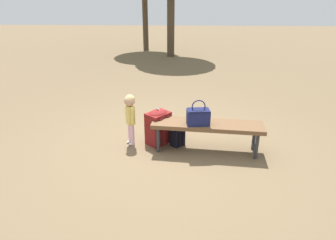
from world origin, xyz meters
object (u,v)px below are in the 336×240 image
object	(u,v)px
child_standing	(130,112)
backpack_small	(178,136)
handbag	(198,116)
backpack_large	(158,126)
park_bench	(207,127)

from	to	relation	value
child_standing	backpack_small	world-z (taller)	child_standing
child_standing	backpack_small	bearing A→B (deg)	178.81
handbag	backpack_small	size ratio (longest dim) A/B	1.13
handbag	backpack_large	bearing A→B (deg)	-24.78
backpack_large	backpack_small	bearing A→B (deg)	167.88
handbag	child_standing	size ratio (longest dim) A/B	0.46
handbag	backpack_small	xyz separation A→B (m)	(0.29, -0.21, -0.41)
backpack_large	backpack_small	world-z (taller)	backpack_large
handbag	backpack_large	xyz separation A→B (m)	(0.59, -0.27, -0.29)
child_standing	backpack_small	xyz separation A→B (m)	(-0.72, 0.01, -0.37)
handbag	child_standing	xyz separation A→B (m)	(1.00, -0.22, -0.04)
park_bench	handbag	bearing A→B (deg)	21.09
child_standing	backpack_large	distance (m)	0.48
child_standing	backpack_small	distance (m)	0.81
backpack_large	park_bench	bearing A→B (deg)	163.35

